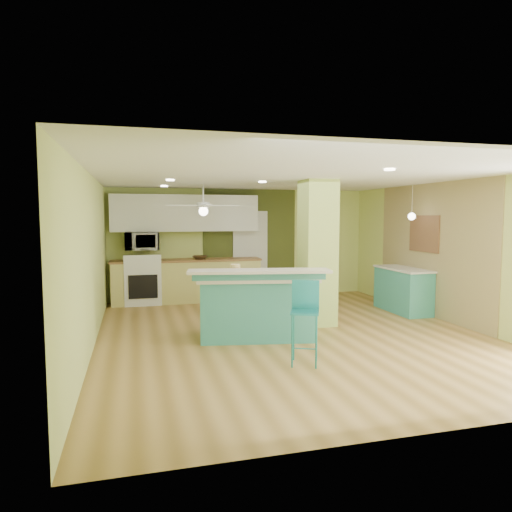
% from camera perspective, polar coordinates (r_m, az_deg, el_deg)
% --- Properties ---
extents(floor, '(6.00, 7.00, 0.01)m').
position_cam_1_polar(floor, '(7.46, 4.39, -9.71)').
color(floor, olive).
rests_on(floor, ground).
extents(ceiling, '(6.00, 7.00, 0.01)m').
position_cam_1_polar(ceiling, '(7.23, 4.52, 9.89)').
color(ceiling, white).
rests_on(ceiling, wall_back).
extents(wall_back, '(6.00, 0.01, 2.50)m').
position_cam_1_polar(wall_back, '(10.60, -1.84, 1.58)').
color(wall_back, '#CCDC75').
rests_on(wall_back, floor).
extents(wall_front, '(6.00, 0.01, 2.50)m').
position_cam_1_polar(wall_front, '(4.12, 20.87, -4.26)').
color(wall_front, '#CCDC75').
rests_on(wall_front, floor).
extents(wall_left, '(0.01, 7.00, 2.50)m').
position_cam_1_polar(wall_left, '(6.86, -19.97, -0.63)').
color(wall_left, '#CCDC75').
rests_on(wall_left, floor).
extents(wall_right, '(0.01, 7.00, 2.50)m').
position_cam_1_polar(wall_right, '(8.71, 23.46, 0.40)').
color(wall_right, '#CCDC75').
rests_on(wall_right, floor).
extents(wood_panel, '(0.02, 3.40, 2.50)m').
position_cam_1_polar(wood_panel, '(9.17, 21.05, 0.70)').
color(wood_panel, '#948054').
rests_on(wood_panel, floor).
extents(olive_accent, '(2.20, 0.02, 2.50)m').
position_cam_1_polar(olive_accent, '(10.63, -0.77, 1.59)').
color(olive_accent, '#424B1E').
rests_on(olive_accent, floor).
extents(interior_door, '(0.82, 0.05, 2.00)m').
position_cam_1_polar(interior_door, '(10.62, -0.73, 0.24)').
color(interior_door, silver).
rests_on(interior_door, floor).
extents(column, '(0.55, 0.55, 2.50)m').
position_cam_1_polar(column, '(7.94, 7.69, 0.36)').
color(column, '#A6BD57').
rests_on(column, floor).
extents(kitchen_run, '(3.25, 0.63, 0.94)m').
position_cam_1_polar(kitchen_run, '(10.16, -8.61, -3.04)').
color(kitchen_run, '#D2CA6E').
rests_on(kitchen_run, floor).
extents(stove, '(0.76, 0.66, 1.08)m').
position_cam_1_polar(stove, '(10.09, -13.97, -3.26)').
color(stove, white).
rests_on(stove, floor).
extents(upper_cabinets, '(3.20, 0.34, 0.80)m').
position_cam_1_polar(upper_cabinets, '(10.18, -8.79, 5.32)').
color(upper_cabinets, white).
rests_on(upper_cabinets, wall_back).
extents(microwave, '(0.70, 0.48, 0.39)m').
position_cam_1_polar(microwave, '(10.02, -14.08, 1.80)').
color(microwave, white).
rests_on(microwave, wall_back).
extents(ceiling_fan, '(1.41, 1.41, 0.61)m').
position_cam_1_polar(ceiling_fan, '(8.90, -6.60, 6.22)').
color(ceiling_fan, silver).
rests_on(ceiling_fan, ceiling).
extents(pendant_lamp, '(0.14, 0.14, 0.69)m').
position_cam_1_polar(pendant_lamp, '(9.08, 18.89, 4.73)').
color(pendant_lamp, white).
rests_on(pendant_lamp, ceiling).
extents(wall_decor, '(0.03, 0.90, 0.70)m').
position_cam_1_polar(wall_decor, '(9.31, 20.27, 2.63)').
color(wall_decor, brown).
rests_on(wall_decor, wood_panel).
extents(peninsula, '(2.12, 1.43, 1.11)m').
position_cam_1_polar(peninsula, '(7.11, 0.13, -6.13)').
color(peninsula, teal).
rests_on(peninsula, floor).
extents(bar_stool, '(0.46, 0.46, 1.07)m').
position_cam_1_polar(bar_stool, '(5.90, 6.16, -6.52)').
color(bar_stool, '#1C7B81').
rests_on(bar_stool, floor).
extents(side_counter, '(0.57, 1.35, 0.87)m').
position_cam_1_polar(side_counter, '(9.47, 17.87, -4.03)').
color(side_counter, teal).
rests_on(side_counter, floor).
extents(fruit_bowl, '(0.42, 0.42, 0.08)m').
position_cam_1_polar(fruit_bowl, '(10.05, -7.04, -0.19)').
color(fruit_bowl, '#3B2918').
rests_on(fruit_bowl, kitchen_run).
extents(canister, '(0.15, 0.15, 0.18)m').
position_cam_1_polar(canister, '(7.06, -2.59, -1.78)').
color(canister, yellow).
rests_on(canister, peninsula).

